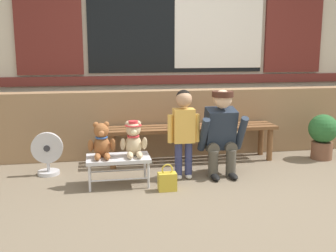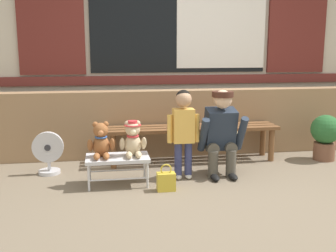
{
  "view_description": "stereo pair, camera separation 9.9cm",
  "coord_description": "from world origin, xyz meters",
  "px_view_note": "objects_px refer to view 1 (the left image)",
  "views": [
    {
      "loc": [
        -1.15,
        -3.72,
        1.4
      ],
      "look_at": [
        -0.36,
        0.58,
        0.55
      ],
      "focal_mm": 43.81,
      "sensor_mm": 36.0,
      "label": 1
    },
    {
      "loc": [
        -1.05,
        -3.74,
        1.4
      ],
      "look_at": [
        -0.36,
        0.58,
        0.55
      ],
      "focal_mm": 43.81,
      "sensor_mm": 36.0,
      "label": 2
    }
  ],
  "objects_px": {
    "teddy_bear_plain": "(102,142)",
    "adult_crouching": "(221,132)",
    "child_standing": "(184,124)",
    "teddy_bear_with_hat": "(134,139)",
    "wooden_bench_long": "(191,132)",
    "handbag_on_ground": "(167,181)",
    "floor_fan": "(48,154)",
    "potted_plant": "(323,134)",
    "small_display_bench": "(118,160)"
  },
  "relations": [
    {
      "from": "adult_crouching",
      "to": "handbag_on_ground",
      "type": "relative_size",
      "value": 3.49
    },
    {
      "from": "handbag_on_ground",
      "to": "floor_fan",
      "type": "relative_size",
      "value": 0.57
    },
    {
      "from": "teddy_bear_plain",
      "to": "small_display_bench",
      "type": "bearing_deg",
      "value": -0.51
    },
    {
      "from": "teddy_bear_with_hat",
      "to": "child_standing",
      "type": "height_order",
      "value": "child_standing"
    },
    {
      "from": "teddy_bear_plain",
      "to": "adult_crouching",
      "type": "relative_size",
      "value": 0.38
    },
    {
      "from": "wooden_bench_long",
      "to": "teddy_bear_plain",
      "type": "bearing_deg",
      "value": -146.37
    },
    {
      "from": "teddy_bear_with_hat",
      "to": "adult_crouching",
      "type": "distance_m",
      "value": 0.98
    },
    {
      "from": "adult_crouching",
      "to": "teddy_bear_with_hat",
      "type": "bearing_deg",
      "value": -171.96
    },
    {
      "from": "teddy_bear_plain",
      "to": "teddy_bear_with_hat",
      "type": "xyz_separation_m",
      "value": [
        0.32,
        0.0,
        0.01
      ]
    },
    {
      "from": "small_display_bench",
      "to": "potted_plant",
      "type": "height_order",
      "value": "potted_plant"
    },
    {
      "from": "teddy_bear_plain",
      "to": "child_standing",
      "type": "height_order",
      "value": "child_standing"
    },
    {
      "from": "teddy_bear_with_hat",
      "to": "child_standing",
      "type": "relative_size",
      "value": 0.38
    },
    {
      "from": "teddy_bear_with_hat",
      "to": "child_standing",
      "type": "distance_m",
      "value": 0.56
    },
    {
      "from": "small_display_bench",
      "to": "teddy_bear_plain",
      "type": "height_order",
      "value": "teddy_bear_plain"
    },
    {
      "from": "small_display_bench",
      "to": "child_standing",
      "type": "height_order",
      "value": "child_standing"
    },
    {
      "from": "teddy_bear_plain",
      "to": "handbag_on_ground",
      "type": "xyz_separation_m",
      "value": [
        0.62,
        -0.25,
        -0.37
      ]
    },
    {
      "from": "small_display_bench",
      "to": "teddy_bear_plain",
      "type": "relative_size",
      "value": 1.76
    },
    {
      "from": "wooden_bench_long",
      "to": "adult_crouching",
      "type": "relative_size",
      "value": 2.21
    },
    {
      "from": "teddy_bear_plain",
      "to": "adult_crouching",
      "type": "height_order",
      "value": "adult_crouching"
    },
    {
      "from": "wooden_bench_long",
      "to": "child_standing",
      "type": "bearing_deg",
      "value": -110.6
    },
    {
      "from": "small_display_bench",
      "to": "child_standing",
      "type": "bearing_deg",
      "value": 7.68
    },
    {
      "from": "small_display_bench",
      "to": "potted_plant",
      "type": "distance_m",
      "value": 2.65
    },
    {
      "from": "small_display_bench",
      "to": "adult_crouching",
      "type": "height_order",
      "value": "adult_crouching"
    },
    {
      "from": "teddy_bear_plain",
      "to": "floor_fan",
      "type": "xyz_separation_m",
      "value": [
        -0.59,
        0.48,
        -0.23
      ]
    },
    {
      "from": "teddy_bear_with_hat",
      "to": "wooden_bench_long",
      "type": "bearing_deg",
      "value": 43.12
    },
    {
      "from": "adult_crouching",
      "to": "potted_plant",
      "type": "relative_size",
      "value": 1.67
    },
    {
      "from": "wooden_bench_long",
      "to": "handbag_on_ground",
      "type": "distance_m",
      "value": 1.13
    },
    {
      "from": "child_standing",
      "to": "small_display_bench",
      "type": "bearing_deg",
      "value": -172.32
    },
    {
      "from": "wooden_bench_long",
      "to": "adult_crouching",
      "type": "distance_m",
      "value": 0.63
    },
    {
      "from": "child_standing",
      "to": "floor_fan",
      "type": "height_order",
      "value": "child_standing"
    },
    {
      "from": "teddy_bear_plain",
      "to": "potted_plant",
      "type": "relative_size",
      "value": 0.64
    },
    {
      "from": "child_standing",
      "to": "floor_fan",
      "type": "distance_m",
      "value": 1.54
    },
    {
      "from": "adult_crouching",
      "to": "handbag_on_ground",
      "type": "height_order",
      "value": "adult_crouching"
    },
    {
      "from": "teddy_bear_with_hat",
      "to": "handbag_on_ground",
      "type": "distance_m",
      "value": 0.55
    },
    {
      "from": "teddy_bear_with_hat",
      "to": "handbag_on_ground",
      "type": "relative_size",
      "value": 1.34
    },
    {
      "from": "wooden_bench_long",
      "to": "teddy_bear_with_hat",
      "type": "distance_m",
      "value": 1.08
    },
    {
      "from": "wooden_bench_long",
      "to": "handbag_on_ground",
      "type": "xyz_separation_m",
      "value": [
        -0.48,
        -0.99,
        -0.28
      ]
    },
    {
      "from": "teddy_bear_with_hat",
      "to": "adult_crouching",
      "type": "bearing_deg",
      "value": 8.04
    },
    {
      "from": "teddy_bear_with_hat",
      "to": "floor_fan",
      "type": "relative_size",
      "value": 0.76
    },
    {
      "from": "wooden_bench_long",
      "to": "child_standing",
      "type": "xyz_separation_m",
      "value": [
        -0.24,
        -0.64,
        0.22
      ]
    },
    {
      "from": "floor_fan",
      "to": "handbag_on_ground",
      "type": "bearing_deg",
      "value": -31.26
    },
    {
      "from": "small_display_bench",
      "to": "child_standing",
      "type": "distance_m",
      "value": 0.78
    },
    {
      "from": "small_display_bench",
      "to": "handbag_on_ground",
      "type": "relative_size",
      "value": 2.35
    },
    {
      "from": "child_standing",
      "to": "adult_crouching",
      "type": "relative_size",
      "value": 1.01
    },
    {
      "from": "teddy_bear_plain",
      "to": "handbag_on_ground",
      "type": "distance_m",
      "value": 0.77
    },
    {
      "from": "handbag_on_ground",
      "to": "teddy_bear_plain",
      "type": "bearing_deg",
      "value": 157.79
    },
    {
      "from": "teddy_bear_with_hat",
      "to": "adult_crouching",
      "type": "height_order",
      "value": "adult_crouching"
    },
    {
      "from": "potted_plant",
      "to": "floor_fan",
      "type": "bearing_deg",
      "value": -178.99
    },
    {
      "from": "teddy_bear_with_hat",
      "to": "teddy_bear_plain",
      "type": "bearing_deg",
      "value": -179.87
    },
    {
      "from": "handbag_on_ground",
      "to": "wooden_bench_long",
      "type": "bearing_deg",
      "value": 64.09
    }
  ]
}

